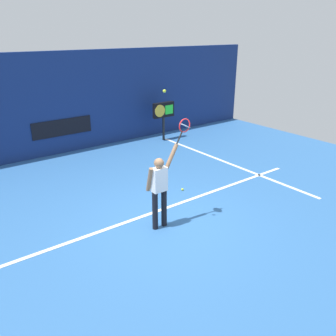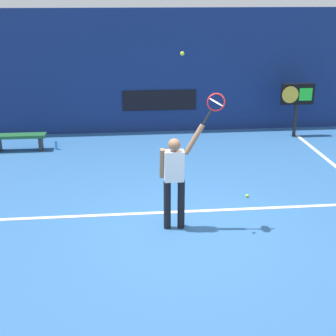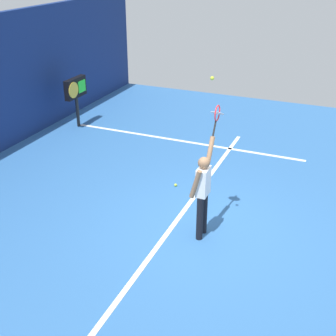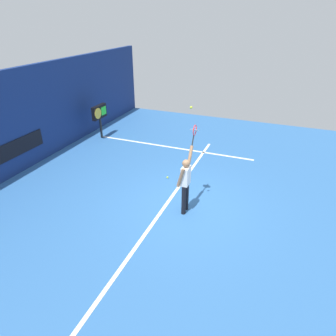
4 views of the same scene
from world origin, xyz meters
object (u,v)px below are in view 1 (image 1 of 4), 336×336
(tennis_racket, at_px, (184,127))
(tennis_player, at_px, (159,187))
(tennis_ball, at_px, (164,91))
(scoreboard_clock, at_px, (163,111))
(spare_ball, at_px, (182,189))

(tennis_racket, bearing_deg, tennis_player, 179.64)
(tennis_player, distance_m, tennis_racket, 1.43)
(tennis_ball, bearing_deg, scoreboard_clock, 53.90)
(tennis_player, distance_m, tennis_ball, 2.11)
(tennis_player, relative_size, tennis_racket, 3.18)
(tennis_racket, bearing_deg, tennis_ball, -174.93)
(scoreboard_clock, bearing_deg, tennis_player, -127.08)
(tennis_ball, height_order, spare_ball, tennis_ball)
(spare_ball, bearing_deg, tennis_ball, -140.86)
(tennis_player, bearing_deg, scoreboard_clock, 52.92)
(tennis_racket, xyz_separation_m, spare_ball, (0.99, 1.22, -2.24))
(tennis_ball, height_order, scoreboard_clock, tennis_ball)
(tennis_player, xyz_separation_m, tennis_racket, (0.68, -0.00, 1.26))
(tennis_player, height_order, spare_ball, tennis_player)
(tennis_ball, bearing_deg, tennis_racket, 5.07)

